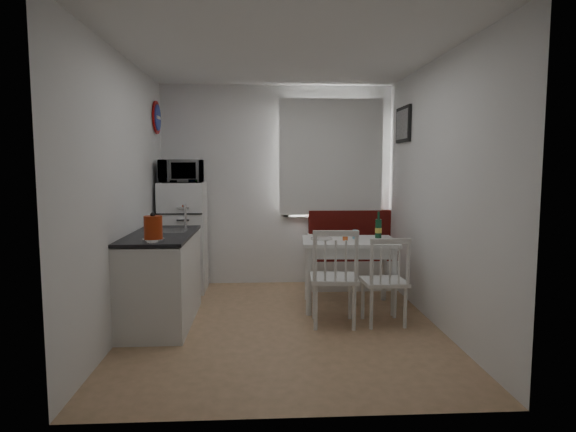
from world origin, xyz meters
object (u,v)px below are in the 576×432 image
object	(u,v)px
microwave	(181,171)
wine_bottle	(378,225)
chair_left	(335,267)
chair_right	(387,272)
kitchen_counter	(162,278)
fridge	(183,237)
kettle	(153,228)
bench	(359,261)
dining_table	(349,247)

from	to	relation	value
microwave	wine_bottle	size ratio (longest dim) A/B	1.70
chair_left	chair_right	bearing A→B (deg)	5.22
kitchen_counter	fridge	distance (m)	1.26
chair_left	chair_right	world-z (taller)	chair_left
kitchen_counter	microwave	xyz separation A→B (m)	(0.02, 1.19, 1.04)
chair_left	kettle	world-z (taller)	kettle
fridge	wine_bottle	distance (m)	2.40
chair_left	bench	bearing A→B (deg)	74.81
bench	wine_bottle	world-z (taller)	wine_bottle
chair_left	wine_bottle	bearing A→B (deg)	56.29
microwave	kettle	world-z (taller)	microwave
kitchen_counter	wine_bottle	distance (m)	2.40
fridge	wine_bottle	world-z (taller)	fridge
bench	dining_table	bearing A→B (deg)	-108.67
chair_right	wine_bottle	distance (m)	0.85
kitchen_counter	wine_bottle	bearing A→B (deg)	12.76
dining_table	chair_left	world-z (taller)	chair_left
bench	fridge	bearing A→B (deg)	-177.15
chair_left	wine_bottle	distance (m)	1.02
bench	fridge	distance (m)	2.28
kitchen_counter	chair_left	bearing A→B (deg)	-8.32
bench	chair_right	bearing A→B (deg)	-92.37
bench	kettle	distance (m)	3.00
kitchen_counter	bench	xyz separation A→B (m)	(2.27, 1.36, -0.13)
bench	wine_bottle	xyz separation A→B (m)	(0.03, -0.84, 0.58)
fridge	chair_right	bearing A→B (deg)	-34.25
bench	microwave	size ratio (longest dim) A/B	2.71
kitchen_counter	fridge	xyz separation A→B (m)	(0.02, 1.24, 0.22)
kitchen_counter	kettle	size ratio (longest dim) A/B	5.23
bench	fridge	world-z (taller)	fridge
kitchen_counter	chair_right	bearing A→B (deg)	-6.23
fridge	kitchen_counter	bearing A→B (deg)	-90.90
chair_right	microwave	distance (m)	2.78
kitchen_counter	kettle	bearing A→B (deg)	-84.72
dining_table	fridge	world-z (taller)	fridge
fridge	bench	bearing A→B (deg)	2.85
kettle	microwave	bearing A→B (deg)	90.99
dining_table	wine_bottle	distance (m)	0.43
kettle	fridge	bearing A→B (deg)	90.97
dining_table	microwave	xyz separation A→B (m)	(-1.93, 0.77, 0.83)
bench	chair_left	xyz separation A→B (m)	(-0.57, -1.60, 0.27)
fridge	wine_bottle	bearing A→B (deg)	-17.61
chair_right	fridge	distance (m)	2.64
bench	kettle	size ratio (longest dim) A/B	5.42
kitchen_counter	kettle	world-z (taller)	kitchen_counter
dining_table	chair_right	bearing A→B (deg)	-65.15
kettle	wine_bottle	distance (m)	2.49
kettle	wine_bottle	size ratio (longest dim) A/B	0.85
kitchen_counter	chair_left	xyz separation A→B (m)	(1.70, -0.25, 0.14)
chair_right	dining_table	bearing A→B (deg)	108.00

